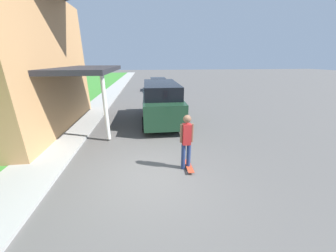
{
  "coord_description": "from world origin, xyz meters",
  "views": [
    {
      "loc": [
        0.01,
        -4.88,
        3.33
      ],
      "look_at": [
        0.79,
        1.86,
        0.9
      ],
      "focal_mm": 20.0,
      "sensor_mm": 36.0,
      "label": 1
    }
  ],
  "objects_px": {
    "car_down_street": "(158,84)",
    "suv_parked": "(161,102)",
    "skateboard": "(189,166)",
    "skateboarder": "(187,140)"
  },
  "relations": [
    {
      "from": "car_down_street",
      "to": "suv_parked",
      "type": "bearing_deg",
      "value": -92.85
    },
    {
      "from": "suv_parked",
      "to": "skateboard",
      "type": "xyz_separation_m",
      "value": [
        0.47,
        -4.99,
        -1.05
      ]
    },
    {
      "from": "suv_parked",
      "to": "skateboarder",
      "type": "height_order",
      "value": "suv_parked"
    },
    {
      "from": "skateboard",
      "to": "skateboarder",
      "type": "bearing_deg",
      "value": 173.37
    },
    {
      "from": "suv_parked",
      "to": "skateboard",
      "type": "relative_size",
      "value": 6.18
    },
    {
      "from": "car_down_street",
      "to": "skateboarder",
      "type": "xyz_separation_m",
      "value": [
        -0.19,
        -16.14,
        0.33
      ]
    },
    {
      "from": "skateboarder",
      "to": "skateboard",
      "type": "xyz_separation_m",
      "value": [
        0.1,
        -0.01,
        -0.93
      ]
    },
    {
      "from": "suv_parked",
      "to": "skateboarder",
      "type": "distance_m",
      "value": 5.0
    },
    {
      "from": "skateboarder",
      "to": "car_down_street",
      "type": "bearing_deg",
      "value": 89.34
    },
    {
      "from": "suv_parked",
      "to": "skateboarder",
      "type": "xyz_separation_m",
      "value": [
        0.37,
        -4.98,
        -0.12
      ]
    }
  ]
}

